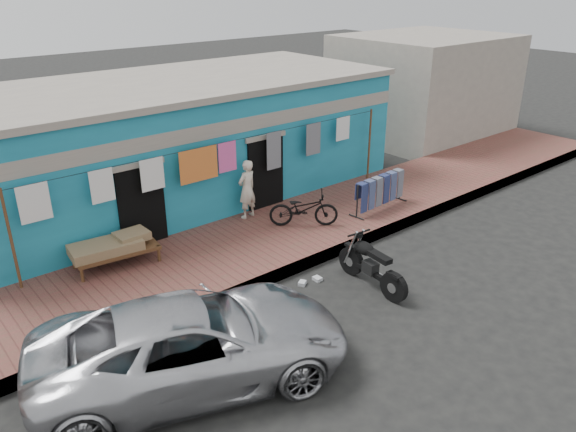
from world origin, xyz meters
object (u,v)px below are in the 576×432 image
object	(u,v)px
motorcycle	(372,264)
seated_person	(247,189)
bicycle	(304,205)
jeans_rack	(380,192)
charpoy	(116,252)
car	(193,341)

from	to	relation	value
motorcycle	seated_person	bearing A→B (deg)	98.67
seated_person	motorcycle	size ratio (longest dim) A/B	0.89
bicycle	jeans_rack	world-z (taller)	bicycle
seated_person	motorcycle	bearing A→B (deg)	82.01
charpoy	jeans_rack	size ratio (longest dim) A/B	0.99
seated_person	charpoy	bearing A→B (deg)	-5.98
car	charpoy	world-z (taller)	car
bicycle	jeans_rack	bearing A→B (deg)	-62.93
car	motorcycle	world-z (taller)	car
motorcycle	jeans_rack	distance (m)	3.66
charpoy	jeans_rack	distance (m)	6.78
motorcycle	charpoy	world-z (taller)	motorcycle
bicycle	motorcycle	size ratio (longest dim) A/B	0.97
motorcycle	car	bearing A→B (deg)	-171.89
car	charpoy	distance (m)	3.97
car	motorcycle	bearing A→B (deg)	-69.22
seated_person	bicycle	bearing A→B (deg)	109.51
bicycle	charpoy	size ratio (longest dim) A/B	0.86
car	seated_person	bearing A→B (deg)	-25.28
car	bicycle	world-z (taller)	car
car	jeans_rack	bearing A→B (deg)	-51.90
seated_person	jeans_rack	size ratio (longest dim) A/B	0.78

